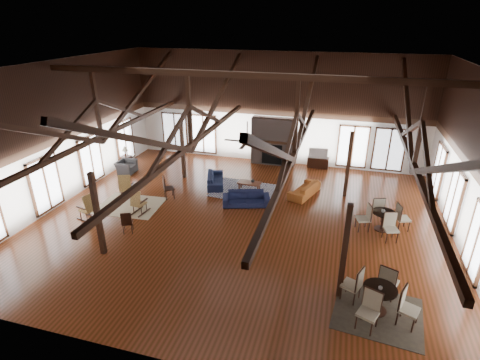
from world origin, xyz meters
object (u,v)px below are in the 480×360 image
(coffee_table, at_px, (249,183))
(cafe_table_far, at_px, (383,217))
(sofa_orange, at_px, (304,189))
(cafe_table_near, at_px, (379,295))
(tv_console, at_px, (318,163))
(sofa_navy_left, at_px, (215,179))
(sofa_navy_front, at_px, (246,199))
(armchair, at_px, (126,167))

(coffee_table, xyz_separation_m, cafe_table_far, (5.84, -2.09, 0.18))
(sofa_orange, bearing_deg, cafe_table_near, 41.37)
(sofa_orange, bearing_deg, tv_console, -165.64)
(cafe_table_far, distance_m, tv_console, 6.65)
(sofa_navy_left, distance_m, sofa_orange, 4.34)
(sofa_navy_left, height_order, tv_console, tv_console)
(sofa_navy_front, distance_m, sofa_navy_left, 2.60)
(sofa_navy_front, height_order, sofa_orange, sofa_navy_front)
(sofa_navy_left, height_order, cafe_table_far, cafe_table_far)
(coffee_table, relative_size, cafe_table_near, 0.52)
(sofa_navy_front, xyz_separation_m, cafe_table_near, (5.19, -5.26, 0.26))
(sofa_navy_left, bearing_deg, cafe_table_far, -124.84)
(sofa_orange, distance_m, cafe_table_far, 3.99)
(cafe_table_near, relative_size, cafe_table_far, 1.03)
(sofa_orange, bearing_deg, sofa_navy_front, -35.00)
(coffee_table, bearing_deg, tv_console, 57.39)
(cafe_table_near, bearing_deg, armchair, 149.72)
(cafe_table_near, relative_size, tv_console, 1.92)
(sofa_navy_left, bearing_deg, sofa_navy_front, -147.99)
(sofa_orange, relative_size, cafe_table_far, 0.95)
(sofa_navy_left, distance_m, armchair, 5.06)
(armchair, bearing_deg, sofa_navy_front, -107.23)
(sofa_navy_front, distance_m, coffee_table, 1.52)
(cafe_table_near, bearing_deg, sofa_orange, 112.36)
(cafe_table_near, xyz_separation_m, cafe_table_far, (0.40, 4.67, -0.02))
(cafe_table_near, height_order, tv_console, cafe_table_near)
(sofa_navy_left, xyz_separation_m, cafe_table_far, (7.60, -2.25, 0.25))
(sofa_navy_front, height_order, coffee_table, sofa_navy_front)
(sofa_navy_front, height_order, cafe_table_near, cafe_table_near)
(cafe_table_near, bearing_deg, sofa_navy_front, 134.62)
(sofa_navy_front, relative_size, sofa_orange, 1.03)
(cafe_table_far, bearing_deg, sofa_navy_left, 163.52)
(sofa_navy_left, xyz_separation_m, tv_console, (4.63, 3.70, 0.00))
(sofa_navy_front, relative_size, sofa_navy_left, 1.06)
(armchair, height_order, cafe_table_near, cafe_table_near)
(sofa_navy_left, relative_size, coffee_table, 1.72)
(sofa_orange, height_order, armchair, armchair)
(coffee_table, xyz_separation_m, armchair, (-6.82, 0.39, -0.04))
(sofa_navy_front, xyz_separation_m, coffee_table, (-0.24, 1.50, 0.06))
(coffee_table, distance_m, armchair, 6.83)
(sofa_orange, height_order, cafe_table_near, cafe_table_near)
(armchair, xyz_separation_m, cafe_table_near, (12.25, -7.15, 0.23))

